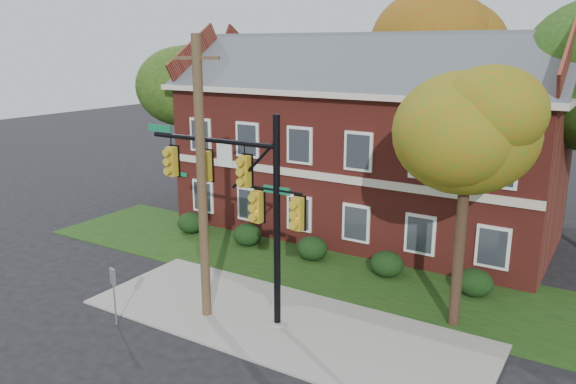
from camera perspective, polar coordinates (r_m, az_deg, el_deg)
The scene contains 15 objects.
ground at distance 18.85m, azimuth -2.40°, elevation -14.40°, with size 120.00×120.00×0.00m, color black.
sidewalk at distance 19.56m, azimuth -0.72°, elevation -13.10°, with size 14.00×5.00×0.08m, color gray.
grass_strip at distance 23.54m, azimuth 5.89°, elevation -8.26°, with size 30.00×6.00×0.04m, color #193811.
apartment_building at distance 28.26m, azimuth 7.82°, elevation 6.02°, with size 18.80×8.80×9.74m.
hedge_far_left at distance 28.67m, azimuth -9.84°, elevation -3.10°, with size 1.40×1.26×1.05m, color black.
hedge_left at distance 26.57m, azimuth -4.15°, elevation -4.35°, with size 1.40×1.26×1.05m, color black.
hedge_center at distance 24.79m, azimuth 2.46°, elevation -5.74°, with size 1.40×1.26×1.05m, color black.
hedge_right at distance 23.40m, azimuth 10.01°, elevation -7.23°, with size 1.40×1.26×1.05m, color black.
hedge_far_right at distance 22.47m, azimuth 18.40°, elevation -8.72°, with size 1.40×1.26×1.05m, color black.
tree_near_right at distance 18.11m, azimuth 18.49°, elevation 6.03°, with size 4.50×4.25×8.58m.
tree_left_rear at distance 32.35m, azimuth -9.10°, elevation 10.07°, with size 5.40×5.10×8.88m.
tree_far_rear at distance 34.86m, azimuth 15.56°, elevation 13.61°, with size 6.84×6.46×11.52m.
traffic_signal at distance 18.46m, azimuth -4.51°, elevation -0.23°, with size 6.39×0.57×7.13m.
utility_pole at distance 18.60m, azimuth -8.76°, elevation 1.05°, with size 1.43×0.59×9.52m.
sign_post at distance 19.77m, azimuth -17.30°, elevation -9.20°, with size 0.30×0.08×2.03m.
Camera 1 is at (9.31, -13.60, 9.13)m, focal length 35.00 mm.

